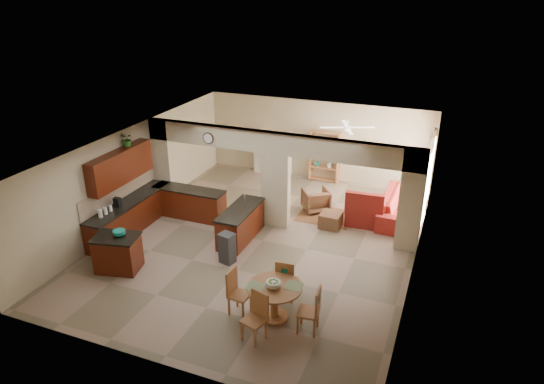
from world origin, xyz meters
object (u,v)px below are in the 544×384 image
at_px(sofa, 401,206).
at_px(armchair, 316,200).
at_px(kitchen_island, 118,253).
at_px(dining_table, 274,297).

bearing_deg(sofa, armchair, 101.76).
height_order(kitchen_island, dining_table, kitchen_island).
bearing_deg(armchair, kitchen_island, 19.03).
distance_m(kitchen_island, sofa, 8.13).
distance_m(dining_table, armchair, 5.38).
bearing_deg(kitchen_island, armchair, 41.60).
distance_m(sofa, armchair, 2.54).
bearing_deg(dining_table, armchair, 97.55).
bearing_deg(dining_table, sofa, 72.82).
xyz_separation_m(dining_table, armchair, (-0.71, 5.33, -0.17)).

